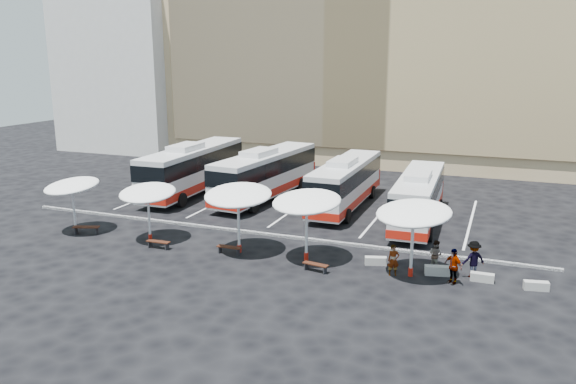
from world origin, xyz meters
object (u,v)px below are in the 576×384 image
(wood_bench_2, at_px, (229,248))
(sunshade_2, at_px, (238,195))
(bus_1, at_px, (266,173))
(sunshade_1, at_px, (148,193))
(wood_bench_1, at_px, (158,243))
(bus_2, at_px, (346,182))
(conc_bench_2, at_px, (482,277))
(sunshade_0, at_px, (72,186))
(passenger_3, at_px, (473,259))
(conc_bench_0, at_px, (376,261))
(sunshade_4, at_px, (414,213))
(passenger_1, at_px, (436,255))
(wood_bench_3, at_px, (316,266))
(wood_bench_0, at_px, (86,228))
(bus_0, at_px, (193,167))
(conc_bench_1, at_px, (438,271))
(passenger_2, at_px, (453,266))
(bus_3, at_px, (419,196))
(sunshade_3, at_px, (307,202))
(conc_bench_3, at_px, (536,286))
(passenger_0, at_px, (394,260))

(wood_bench_2, bearing_deg, sunshade_2, 48.03)
(bus_1, distance_m, sunshade_2, 12.43)
(sunshade_1, distance_m, wood_bench_1, 3.05)
(bus_2, distance_m, conc_bench_2, 14.96)
(sunshade_0, height_order, wood_bench_2, sunshade_0)
(sunshade_2, bearing_deg, wood_bench_1, -166.68)
(bus_1, xyz_separation_m, passenger_3, (15.84, -10.89, -1.09))
(sunshade_2, xyz_separation_m, conc_bench_0, (7.52, 0.87, -3.07))
(sunshade_2, xyz_separation_m, sunshade_4, (9.48, -0.05, -0.04))
(passenger_3, bearing_deg, passenger_1, -45.28)
(sunshade_0, height_order, wood_bench_3, sunshade_0)
(wood_bench_0, bearing_deg, sunshade_4, 1.12)
(bus_0, height_order, conc_bench_1, bus_0)
(passenger_2, bearing_deg, bus_2, 163.24)
(sunshade_2, xyz_separation_m, wood_bench_1, (-4.57, -1.08, -2.95))
(sunshade_2, height_order, conc_bench_1, sunshade_2)
(bus_3, height_order, conc_bench_1, bus_3)
(passenger_3, bearing_deg, sunshade_2, -28.22)
(bus_2, relative_size, wood_bench_0, 7.10)
(wood_bench_1, bearing_deg, conc_bench_1, 6.15)
(sunshade_1, xyz_separation_m, sunshade_2, (5.84, 0.05, 0.38))
(wood_bench_0, bearing_deg, bus_0, 87.04)
(sunshade_2, distance_m, conc_bench_2, 13.20)
(bus_1, bearing_deg, bus_0, -170.24)
(sunshade_3, xyz_separation_m, wood_bench_2, (-4.30, -0.62, -2.90))
(bus_2, xyz_separation_m, conc_bench_0, (4.65, -10.69, -1.68))
(bus_0, distance_m, wood_bench_0, 11.98)
(conc_bench_1, bearing_deg, passenger_1, 105.45)
(sunshade_4, xyz_separation_m, conc_bench_2, (3.35, 0.57, -3.03))
(sunshade_1, distance_m, passenger_2, 17.46)
(bus_1, xyz_separation_m, conc_bench_1, (14.23, -11.29, -1.78))
(sunshade_4, relative_size, conc_bench_2, 4.32)
(bus_1, distance_m, conc_bench_2, 19.98)
(bus_0, height_order, passenger_2, bus_0)
(conc_bench_3, bearing_deg, passenger_2, -170.52)
(sunshade_2, xyz_separation_m, passenger_2, (11.49, -0.26, -2.40))
(sunshade_3, bearing_deg, sunshade_0, -178.26)
(bus_2, xyz_separation_m, conc_bench_1, (7.84, -10.99, -1.65))
(bus_2, relative_size, conc_bench_3, 10.51)
(wood_bench_0, height_order, wood_bench_1, wood_bench_0)
(wood_bench_0, xyz_separation_m, wood_bench_1, (5.66, -0.65, -0.04))
(sunshade_1, bearing_deg, bus_2, 53.09)
(sunshade_2, height_order, passenger_0, sunshade_2)
(conc_bench_1, bearing_deg, bus_0, 151.93)
(sunshade_0, height_order, sunshade_1, sunshade_0)
(bus_3, distance_m, sunshade_4, 9.66)
(bus_0, relative_size, wood_bench_3, 9.25)
(bus_3, height_order, wood_bench_0, bus_3)
(bus_2, relative_size, passenger_2, 6.60)
(passenger_0, bearing_deg, wood_bench_2, 158.47)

